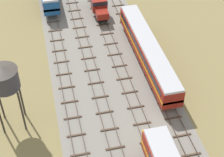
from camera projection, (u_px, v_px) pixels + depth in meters
ground_plane at (88, 16)px, 65.10m from camera, size 480.00×480.00×0.00m
ballast_bed at (88, 16)px, 65.10m from camera, size 16.78×176.00×0.01m
track_far_left at (52, 17)px, 64.65m from camera, size 2.40×126.00×0.29m
track_left at (76, 14)px, 65.38m from camera, size 2.40×126.00×0.29m
track_centre_left at (98, 12)px, 66.11m from camera, size 2.40×126.00×0.29m
track_centre at (120, 9)px, 66.83m from camera, size 2.40×126.00×0.29m
passenger_coach_centre_near at (148, 50)px, 52.87m from camera, size 2.96×22.00×3.80m
shunter_loco_centre_left_mid at (99, 5)px, 64.32m from camera, size 2.74×8.46×3.10m
water_tower at (3, 78)px, 40.38m from camera, size 3.67×3.67×9.28m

